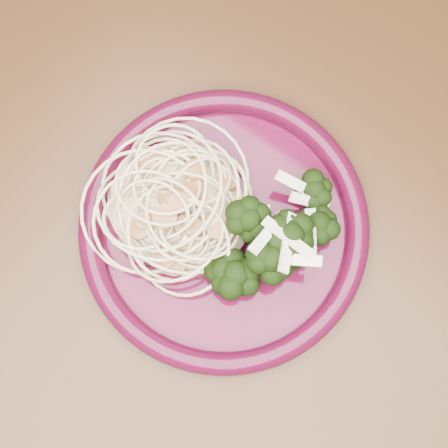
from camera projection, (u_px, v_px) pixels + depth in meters
dining_table at (202, 188)px, 0.62m from camera, size 1.20×0.80×0.75m
dinner_plate at (224, 227)px, 0.50m from camera, size 0.28×0.28×0.02m
spaghetti_pile at (178, 205)px, 0.50m from camera, size 0.14×0.13×0.03m
scallop_cluster at (175, 196)px, 0.47m from camera, size 0.12×0.12×0.03m
broccoli_pile at (282, 246)px, 0.48m from camera, size 0.10×0.13×0.04m
onion_garnish at (285, 240)px, 0.46m from camera, size 0.07×0.09×0.04m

